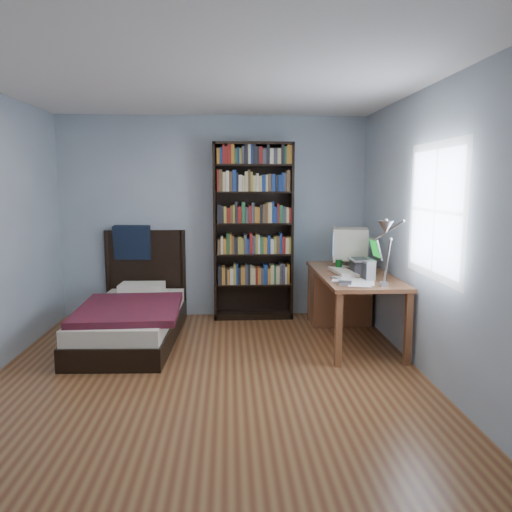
% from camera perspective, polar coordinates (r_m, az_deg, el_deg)
% --- Properties ---
extents(room, '(4.20, 4.24, 2.50)m').
position_cam_1_polar(room, '(4.20, -5.26, 2.50)').
color(room, brown).
rests_on(room, ground).
extents(desk, '(0.75, 1.68, 0.73)m').
position_cam_1_polar(desk, '(5.92, 9.87, -4.08)').
color(desk, brown).
rests_on(desk, floor).
extents(crt_monitor, '(0.46, 0.43, 0.45)m').
position_cam_1_polar(crt_monitor, '(5.79, 10.62, 1.29)').
color(crt_monitor, beige).
rests_on(crt_monitor, desk).
extents(laptop, '(0.30, 0.31, 0.37)m').
position_cam_1_polar(laptop, '(5.39, 12.17, -0.85)').
color(laptop, '#2D2D30').
rests_on(laptop, desk).
extents(desk_lamp, '(0.25, 0.55, 0.65)m').
position_cam_1_polar(desk_lamp, '(4.30, 14.62, 2.42)').
color(desk_lamp, '#99999E').
rests_on(desk_lamp, desk).
extents(keyboard, '(0.24, 0.50, 0.05)m').
position_cam_1_polar(keyboard, '(5.36, 9.91, -1.81)').
color(keyboard, beige).
rests_on(keyboard, desk).
extents(speaker, '(0.12, 0.12, 0.19)m').
position_cam_1_polar(speaker, '(5.02, 12.78, -1.63)').
color(speaker, gray).
rests_on(speaker, desk).
extents(soda_can, '(0.07, 0.07, 0.12)m').
position_cam_1_polar(soda_can, '(5.54, 9.43, -1.01)').
color(soda_can, '#073A12').
rests_on(soda_can, desk).
extents(mouse, '(0.06, 0.10, 0.03)m').
position_cam_1_polar(mouse, '(5.70, 10.03, -1.21)').
color(mouse, silver).
rests_on(mouse, desk).
extents(phone_silver, '(0.09, 0.12, 0.02)m').
position_cam_1_polar(phone_silver, '(5.04, 9.06, -2.48)').
color(phone_silver, '#ADAEB2').
rests_on(phone_silver, desk).
extents(phone_grey, '(0.07, 0.11, 0.02)m').
position_cam_1_polar(phone_grey, '(4.84, 9.60, -2.93)').
color(phone_grey, gray).
rests_on(phone_grey, desk).
extents(external_drive, '(0.14, 0.14, 0.02)m').
position_cam_1_polar(external_drive, '(4.78, 10.15, -3.10)').
color(external_drive, gray).
rests_on(external_drive, desk).
extents(bookshelf, '(0.97, 0.30, 2.16)m').
position_cam_1_polar(bookshelf, '(6.15, -0.33, 2.81)').
color(bookshelf, black).
rests_on(bookshelf, floor).
extents(bed, '(1.05, 2.04, 1.16)m').
position_cam_1_polar(bed, '(5.61, -13.88, -6.57)').
color(bed, black).
rests_on(bed, floor).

